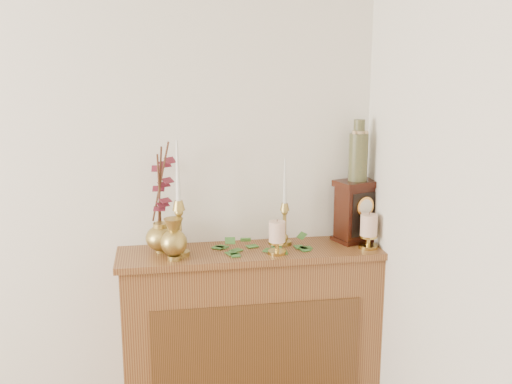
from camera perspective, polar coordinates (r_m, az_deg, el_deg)
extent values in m
cube|color=brown|center=(2.98, -0.40, -14.29)|extent=(1.20, 0.30, 0.90)
cube|color=brown|center=(2.87, 0.10, -16.45)|extent=(0.96, 0.01, 0.63)
cube|color=brown|center=(2.80, -0.41, -5.77)|extent=(1.24, 0.34, 0.03)
cylinder|color=tan|center=(2.72, -7.25, -5.82)|extent=(0.09, 0.09, 0.02)
sphere|color=tan|center=(2.71, -7.27, -5.17)|extent=(0.05, 0.05, 0.05)
cylinder|color=tan|center=(2.69, -7.31, -3.62)|extent=(0.02, 0.02, 0.15)
sphere|color=tan|center=(2.67, -7.36, -1.94)|extent=(0.04, 0.04, 0.04)
cone|color=tan|center=(2.66, -7.38, -1.26)|extent=(0.06, 0.06, 0.04)
cone|color=silver|center=(2.63, -7.47, 1.97)|extent=(0.02, 0.02, 0.27)
cylinder|color=tan|center=(2.86, 2.71, -4.85)|extent=(0.07, 0.07, 0.02)
sphere|color=tan|center=(2.86, 2.72, -4.35)|extent=(0.04, 0.04, 0.04)
cylinder|color=tan|center=(2.84, 2.73, -3.18)|extent=(0.02, 0.02, 0.12)
sphere|color=tan|center=(2.82, 2.74, -1.92)|extent=(0.03, 0.03, 0.03)
cone|color=tan|center=(2.82, 2.75, -1.41)|extent=(0.04, 0.04, 0.03)
cone|color=silver|center=(2.79, 2.77, 1.00)|extent=(0.02, 0.02, 0.22)
cylinder|color=tan|center=(2.67, -7.78, -6.21)|extent=(0.06, 0.06, 0.02)
sphere|color=tan|center=(2.65, -7.82, -4.80)|extent=(0.12, 0.12, 0.12)
cone|color=tan|center=(2.63, -7.87, -3.14)|extent=(0.08, 0.08, 0.06)
cylinder|color=tan|center=(2.79, -9.00, -5.53)|extent=(0.06, 0.06, 0.01)
ellipsoid|color=tan|center=(2.78, -9.04, -4.36)|extent=(0.14, 0.14, 0.12)
cylinder|color=tan|center=(2.76, -9.09, -3.17)|extent=(0.07, 0.07, 0.02)
cylinder|color=#472819|center=(2.73, -9.22, 0.29)|extent=(0.01, 0.09, 0.33)
cylinder|color=#472819|center=(2.72, -9.14, 0.60)|extent=(0.03, 0.07, 0.36)
cylinder|color=#472819|center=(2.72, -9.09, 0.90)|extent=(0.09, 0.10, 0.38)
cylinder|color=#B89640|center=(2.73, 2.01, -5.75)|extent=(0.08, 0.08, 0.01)
cylinder|color=#B89640|center=(2.72, 2.01, -5.25)|extent=(0.02, 0.02, 0.04)
cylinder|color=#B89640|center=(2.72, 2.02, -4.82)|extent=(0.08, 0.08, 0.01)
cylinder|color=beige|center=(2.70, 2.02, -3.78)|extent=(0.07, 0.07, 0.09)
cylinder|color=#472819|center=(2.69, 2.03, -2.73)|extent=(0.00, 0.00, 0.01)
cylinder|color=#B89640|center=(2.86, 10.61, -5.11)|extent=(0.09, 0.09, 0.02)
cylinder|color=#B89640|center=(2.85, 10.64, -4.60)|extent=(0.02, 0.02, 0.04)
cylinder|color=#B89640|center=(2.84, 10.65, -4.16)|extent=(0.08, 0.08, 0.01)
cylinder|color=beige|center=(2.83, 10.70, -3.11)|extent=(0.08, 0.08, 0.10)
cylinder|color=#472819|center=(2.81, 10.74, -2.04)|extent=(0.00, 0.00, 0.01)
cube|color=#356B28|center=(2.79, 2.36, -5.44)|extent=(0.06, 0.05, 0.00)
cube|color=#356B28|center=(2.72, -1.55, -5.89)|extent=(0.06, 0.05, 0.00)
cube|color=#356B28|center=(2.75, 1.36, -5.67)|extent=(0.07, 0.07, 0.00)
cube|color=#356B28|center=(2.79, -0.75, -5.40)|extent=(0.07, 0.07, 0.00)
cube|color=#356B28|center=(2.75, 2.74, -5.66)|extent=(0.05, 0.06, 0.00)
cube|color=#356B28|center=(2.74, -3.68, -5.78)|extent=(0.04, 0.05, 0.00)
cube|color=#356B28|center=(2.83, 1.86, -5.15)|extent=(0.04, 0.05, 0.00)
cube|color=#356B28|center=(2.77, 3.69, -5.59)|extent=(0.04, 0.05, 0.00)
cube|color=#356B28|center=(2.76, -2.91, -5.64)|extent=(0.07, 0.06, 0.00)
cube|color=#356B28|center=(2.82, -3.55, -5.21)|extent=(0.04, 0.05, 0.00)
cube|color=#356B28|center=(2.78, 3.58, -5.53)|extent=(0.07, 0.06, 0.00)
cube|color=#356B28|center=(2.70, 0.20, -6.06)|extent=(0.06, 0.07, 0.00)
cube|color=#356B28|center=(2.81, -3.34, -5.30)|extent=(0.06, 0.06, 0.00)
cube|color=#356B28|center=(2.77, -3.60, -5.58)|extent=(0.06, 0.07, 0.00)
cube|color=#356B28|center=(2.79, -0.65, -5.38)|extent=(0.07, 0.07, 0.00)
cube|color=#356B28|center=(2.75, -2.49, -4.66)|extent=(0.05, 0.06, 0.03)
cube|color=#356B28|center=(2.69, -1.00, -4.56)|extent=(0.04, 0.05, 0.03)
cube|color=#356B28|center=(2.79, 4.39, -4.17)|extent=(0.03, 0.05, 0.03)
cube|color=black|center=(2.96, 9.42, -4.38)|extent=(0.23, 0.20, 0.02)
cube|color=black|center=(2.93, 9.51, -1.96)|extent=(0.21, 0.17, 0.26)
cube|color=black|center=(2.90, 9.61, 0.80)|extent=(0.23, 0.20, 0.03)
cube|color=black|center=(2.88, 10.26, -2.13)|extent=(0.13, 0.05, 0.21)
cylinder|color=#F8AA49|center=(2.87, 10.35, -1.38)|extent=(0.09, 0.04, 0.10)
cylinder|color=silver|center=(2.87, 10.35, -1.38)|extent=(0.07, 0.03, 0.07)
sphere|color=#F8AA49|center=(2.90, 10.17, -3.44)|extent=(0.03, 0.03, 0.03)
cylinder|color=#1B3627|center=(2.87, 9.71, 3.29)|extent=(0.09, 0.09, 0.22)
cylinder|color=#1B3627|center=(2.85, 9.81, 6.08)|extent=(0.05, 0.05, 0.07)
cylinder|color=tan|center=(2.86, 9.79, 5.61)|extent=(0.06, 0.06, 0.02)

